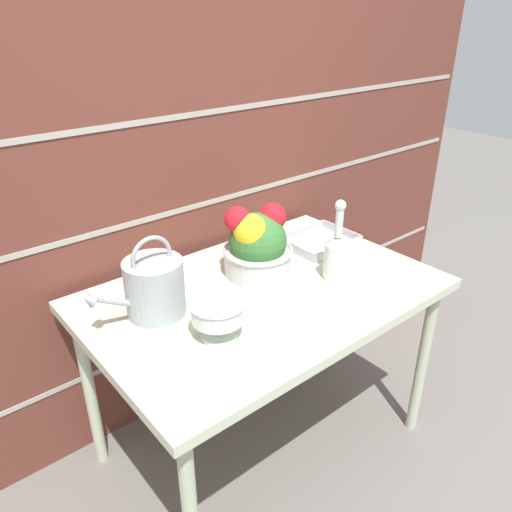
% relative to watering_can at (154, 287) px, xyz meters
% --- Properties ---
extents(ground_plane, '(12.00, 12.00, 0.00)m').
position_rel_watering_can_xyz_m(ground_plane, '(0.37, -0.11, -0.84)').
color(ground_plane, slate).
extents(brick_wall, '(3.60, 0.08, 2.20)m').
position_rel_watering_can_xyz_m(brick_wall, '(0.37, 0.38, 0.26)').
color(brick_wall, brown).
rests_on(brick_wall, ground_plane).
extents(patio_table, '(1.23, 0.81, 0.74)m').
position_rel_watering_can_xyz_m(patio_table, '(0.37, -0.11, -0.17)').
color(patio_table, beige).
rests_on(patio_table, ground_plane).
extents(watering_can, '(0.34, 0.19, 0.28)m').
position_rel_watering_can_xyz_m(watering_can, '(0.00, 0.00, 0.00)').
color(watering_can, '#9EA3A8').
rests_on(watering_can, patio_table).
extents(crystal_pedestal_bowl, '(0.17, 0.17, 0.12)m').
position_rel_watering_can_xyz_m(crystal_pedestal_bowl, '(0.08, -0.23, -0.02)').
color(crystal_pedestal_bowl, silver).
rests_on(crystal_pedestal_bowl, patio_table).
extents(flower_planter, '(0.26, 0.26, 0.27)m').
position_rel_watering_can_xyz_m(flower_planter, '(0.43, -0.00, 0.02)').
color(flower_planter, '#BCBCC1').
rests_on(flower_planter, patio_table).
extents(glass_decanter, '(0.09, 0.09, 0.31)m').
position_rel_watering_can_xyz_m(glass_decanter, '(0.62, -0.22, 0.00)').
color(glass_decanter, silver).
rests_on(glass_decanter, patio_table).
extents(wire_tray, '(0.29, 0.23, 0.04)m').
position_rel_watering_can_xyz_m(wire_tray, '(0.79, 0.02, -0.09)').
color(wire_tray, '#B7B7BC').
rests_on(wire_tray, patio_table).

